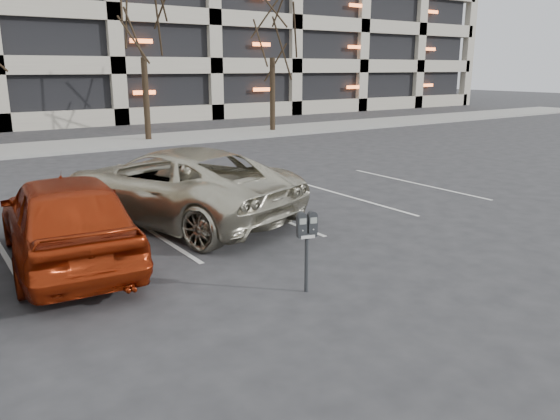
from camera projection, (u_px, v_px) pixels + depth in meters
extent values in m
plane|color=#28282B|center=(260.00, 245.00, 10.63)|extent=(140.00, 140.00, 0.00)
cube|color=gray|center=(60.00, 147.00, 23.37)|extent=(80.00, 4.00, 0.12)
cube|color=silver|center=(4.00, 253.00, 10.16)|extent=(0.10, 5.20, 0.00)
cube|color=silver|center=(147.00, 229.00, 11.70)|extent=(0.10, 5.20, 0.00)
cube|color=silver|center=(258.00, 210.00, 13.23)|extent=(0.10, 5.20, 0.00)
cube|color=silver|center=(345.00, 195.00, 14.77)|extent=(0.10, 5.20, 0.00)
cube|color=silver|center=(416.00, 183.00, 16.30)|extent=(0.10, 5.20, 0.00)
cylinder|color=black|center=(146.00, 100.00, 25.10)|extent=(0.28, 0.28, 3.82)
cylinder|color=black|center=(272.00, 95.00, 28.93)|extent=(0.28, 0.28, 3.87)
cylinder|color=black|center=(306.00, 264.00, 8.32)|extent=(0.06, 0.06, 0.90)
cube|color=black|center=(307.00, 235.00, 8.21)|extent=(0.32, 0.18, 0.06)
cube|color=silver|center=(308.00, 237.00, 8.16)|extent=(0.21, 0.07, 0.05)
cube|color=gray|center=(303.00, 222.00, 8.06)|extent=(0.10, 0.04, 0.09)
cube|color=gray|center=(314.00, 221.00, 8.12)|extent=(0.10, 0.04, 0.09)
imported|color=#BCB6A0|center=(174.00, 184.00, 12.20)|extent=(4.47, 6.50, 1.65)
cube|color=#FF4205|center=(178.00, 155.00, 10.97)|extent=(0.10, 0.20, 0.01)
imported|color=#95280D|center=(67.00, 218.00, 9.48)|extent=(2.42, 5.02, 1.65)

